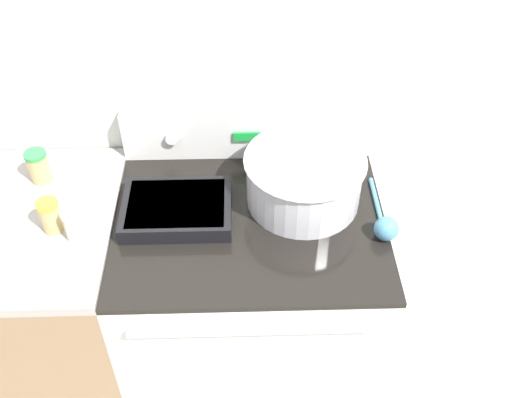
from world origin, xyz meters
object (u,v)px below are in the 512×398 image
Objects in this scene: casserole_dish at (177,208)px; spice_jar_yellow_cap at (50,216)px; mixing_bowl at (304,177)px; ladle at (385,226)px; spice_jar_green_cap at (39,166)px; spice_jar_white_cap at (73,225)px.

spice_jar_yellow_cap is (-0.35, -0.06, 0.04)m from casserole_dish.
spice_jar_yellow_cap is at bearing -171.05° from mixing_bowl.
mixing_bowl reaches higher than ladle.
spice_jar_green_cap is (-0.81, 0.10, -0.02)m from mixing_bowl.
spice_jar_white_cap is 0.29m from spice_jar_green_cap.
mixing_bowl is 3.85× the size of spice_jar_white_cap.
ladle is at bearing -34.09° from mixing_bowl.
mixing_bowl reaches higher than spice_jar_green_cap.
mixing_bowl is at bearing 8.95° from spice_jar_yellow_cap.
spice_jar_green_cap is (-0.08, 0.22, 0.00)m from spice_jar_yellow_cap.
spice_jar_white_cap is 0.08m from spice_jar_yellow_cap.
spice_jar_yellow_cap is at bearing 177.83° from ladle.
casserole_dish is at bearing -20.18° from spice_jar_green_cap.
spice_jar_yellow_cap is at bearing -170.77° from casserole_dish.
spice_jar_yellow_cap is at bearing -68.91° from spice_jar_green_cap.
casserole_dish is at bearing 17.82° from spice_jar_white_cap.
ladle is 2.70× the size of spice_jar_yellow_cap.
mixing_bowl is 3.48× the size of spice_jar_yellow_cap.
casserole_dish is 0.61m from ladle.
mixing_bowl is 0.28m from ladle.
spice_jar_green_cap is at bearing 111.09° from spice_jar_yellow_cap.
mixing_bowl is 0.82m from spice_jar_green_cap.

